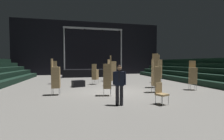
# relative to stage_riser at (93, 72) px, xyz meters

# --- Properties ---
(ground_plane) EXTENTS (22.00, 30.00, 0.10)m
(ground_plane) POSITION_rel_stage_riser_xyz_m (-0.00, -11.39, -0.65)
(ground_plane) COLOR slate
(arena_end_wall) EXTENTS (22.00, 0.30, 8.00)m
(arena_end_wall) POSITION_rel_stage_riser_xyz_m (-0.00, 3.61, 3.40)
(arena_end_wall) COLOR black
(arena_end_wall) RESTS_ON ground_plane
(bleacher_bank_right) EXTENTS (3.75, 24.00, 2.25)m
(bleacher_bank_right) POSITION_rel_stage_riser_xyz_m (9.12, -10.39, 0.52)
(bleacher_bank_right) COLOR black
(bleacher_bank_right) RESTS_ON ground_plane
(stage_riser) EXTENTS (7.61, 2.62, 6.14)m
(stage_riser) POSITION_rel_stage_riser_xyz_m (0.00, 0.00, 0.00)
(stage_riser) COLOR black
(stage_riser) RESTS_ON ground_plane
(man_with_tie) EXTENTS (0.56, 0.36, 1.73)m
(man_with_tie) POSITION_rel_stage_riser_xyz_m (-0.41, -14.54, 0.38)
(man_with_tie) COLOR black
(man_with_tie) RESTS_ON ground_plane
(chair_stack_front_left) EXTENTS (0.45, 0.45, 1.96)m
(chair_stack_front_left) POSITION_rel_stage_riser_xyz_m (-3.97, -6.65, 0.38)
(chair_stack_front_left) COLOR #B2B5BA
(chair_stack_front_left) RESTS_ON ground_plane
(chair_stack_front_right) EXTENTS (0.45, 0.45, 2.05)m
(chair_stack_front_right) POSITION_rel_stage_riser_xyz_m (-3.32, -11.63, 0.42)
(chair_stack_front_right) COLOR #B2B5BA
(chair_stack_front_right) RESTS_ON ground_plane
(chair_stack_mid_left) EXTENTS (0.51, 0.51, 2.22)m
(chair_stack_mid_left) POSITION_rel_stage_riser_xyz_m (-0.52, -12.44, 0.51)
(chair_stack_mid_left) COLOR #B2B5BA
(chair_stack_mid_left) RESTS_ON ground_plane
(chair_stack_mid_right) EXTENTS (0.59, 0.59, 1.96)m
(chair_stack_mid_right) POSITION_rel_stage_riser_xyz_m (5.41, -11.88, 0.38)
(chair_stack_mid_right) COLOR #B2B5BA
(chair_stack_mid_right) RESTS_ON ground_plane
(chair_stack_mid_centre) EXTENTS (0.61, 0.61, 1.71)m
(chair_stack_mid_centre) POSITION_rel_stage_riser_xyz_m (-0.63, -7.68, 0.26)
(chair_stack_mid_centre) COLOR #B2B5BA
(chair_stack_mid_centre) RESTS_ON ground_plane
(chair_stack_rear_left) EXTENTS (0.47, 0.47, 2.39)m
(chair_stack_rear_left) POSITION_rel_stage_riser_xyz_m (0.65, -8.80, 0.59)
(chair_stack_rear_left) COLOR #B2B5BA
(chair_stack_rear_left) RESTS_ON ground_plane
(chair_stack_rear_right) EXTENTS (0.58, 0.58, 2.56)m
(chair_stack_rear_right) POSITION_rel_stage_riser_xyz_m (5.25, -7.64, 0.68)
(chair_stack_rear_right) COLOR #B2B5BA
(chair_stack_rear_right) RESTS_ON ground_plane
(chair_stack_rear_centre) EXTENTS (0.62, 0.62, 2.14)m
(chair_stack_rear_centre) POSITION_rel_stage_riser_xyz_m (0.80, -5.61, 0.47)
(chair_stack_rear_centre) COLOR #B2B5BA
(chair_stack_rear_centre) RESTS_ON ground_plane
(chair_stack_aisle_left) EXTENTS (0.48, 0.48, 2.05)m
(chair_stack_aisle_left) POSITION_rel_stage_riser_xyz_m (2.56, -12.15, 0.42)
(chair_stack_aisle_left) COLOR #B2B5BA
(chair_stack_aisle_left) RESTS_ON ground_plane
(chair_stack_aisle_right) EXTENTS (0.61, 0.61, 2.48)m
(chair_stack_aisle_right) POSITION_rel_stage_riser_xyz_m (3.43, -10.42, 0.63)
(chair_stack_aisle_right) COLOR #B2B5BA
(chair_stack_aisle_right) RESTS_ON ground_plane
(equipment_road_case) EXTENTS (1.04, 0.84, 0.48)m
(equipment_road_case) POSITION_rel_stage_riser_xyz_m (-2.04, -8.77, -0.36)
(equipment_road_case) COLOR black
(equipment_road_case) RESTS_ON ground_plane
(loose_chair_near_man) EXTENTS (0.56, 0.56, 0.95)m
(loose_chair_near_man) POSITION_rel_stage_riser_xyz_m (1.41, -14.76, -0.07)
(loose_chair_near_man) COLOR #B2B5BA
(loose_chair_near_man) RESTS_ON ground_plane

